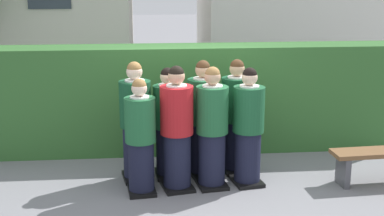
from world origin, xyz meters
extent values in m
plane|color=slate|center=(0.00, 0.00, 0.00)|extent=(60.00, 60.00, 0.00)
cylinder|color=black|center=(-0.70, -0.10, 0.35)|extent=(0.34, 0.34, 0.71)
cube|color=black|center=(-0.70, -0.10, 0.03)|extent=(0.40, 0.47, 0.05)
cylinder|color=#1E5B33|center=(-0.70, -0.10, 1.00)|extent=(0.40, 0.40, 0.58)
cylinder|color=white|center=(-0.70, -0.10, 1.30)|extent=(0.25, 0.25, 0.03)
cube|color=navy|center=(-0.72, 0.08, 1.12)|extent=(0.04, 0.02, 0.26)
sphere|color=beige|center=(-0.70, -0.10, 1.41)|extent=(0.20, 0.20, 0.20)
sphere|color=olive|center=(-0.70, -0.10, 1.45)|extent=(0.18, 0.18, 0.18)
cube|color=white|center=(-0.73, 0.15, 0.91)|extent=(0.15, 0.02, 0.20)
cylinder|color=black|center=(-0.22, -0.01, 0.39)|extent=(0.37, 0.37, 0.77)
cube|color=black|center=(-0.22, -0.01, 0.03)|extent=(0.47, 0.55, 0.05)
cylinder|color=#AD191E|center=(-0.22, -0.01, 1.09)|extent=(0.44, 0.44, 0.64)
cylinder|color=white|center=(-0.22, -0.01, 1.41)|extent=(0.27, 0.27, 0.03)
cube|color=#236038|center=(-0.26, 0.20, 1.22)|extent=(0.04, 0.02, 0.28)
sphere|color=tan|center=(-0.22, -0.01, 1.54)|extent=(0.22, 0.22, 0.22)
sphere|color=black|center=(-0.22, -0.01, 1.58)|extent=(0.20, 0.20, 0.20)
cylinder|color=black|center=(0.25, 0.03, 0.38)|extent=(0.36, 0.36, 0.76)
cube|color=black|center=(0.25, 0.03, 0.03)|extent=(0.45, 0.52, 0.05)
cylinder|color=#1E5B33|center=(0.25, 0.03, 1.07)|extent=(0.43, 0.43, 0.63)
cylinder|color=white|center=(0.25, 0.03, 1.39)|extent=(0.27, 0.27, 0.03)
cube|color=#236038|center=(0.22, 0.24, 1.20)|extent=(0.04, 0.02, 0.28)
sphere|color=tan|center=(0.25, 0.03, 1.51)|extent=(0.21, 0.21, 0.21)
sphere|color=olive|center=(0.25, 0.03, 1.55)|extent=(0.20, 0.20, 0.20)
cube|color=white|center=(0.21, 0.31, 0.98)|extent=(0.15, 0.03, 0.20)
cylinder|color=black|center=(0.75, 0.08, 0.37)|extent=(0.36, 0.36, 0.75)
cube|color=black|center=(0.75, 0.08, 0.03)|extent=(0.45, 0.52, 0.05)
cylinder|color=#19512D|center=(0.75, 0.08, 1.05)|extent=(0.42, 0.42, 0.62)
cylinder|color=white|center=(0.75, 0.08, 1.37)|extent=(0.26, 0.26, 0.03)
cube|color=navy|center=(0.71, 0.28, 1.18)|extent=(0.04, 0.02, 0.27)
sphere|color=beige|center=(0.75, 0.08, 1.49)|extent=(0.21, 0.21, 0.21)
sphere|color=black|center=(0.75, 0.08, 1.53)|extent=(0.19, 0.19, 0.19)
cylinder|color=black|center=(-0.77, 0.39, 0.38)|extent=(0.37, 0.37, 0.77)
cube|color=black|center=(-0.77, 0.39, 0.03)|extent=(0.46, 0.53, 0.05)
cylinder|color=#144728|center=(-0.77, 0.39, 1.09)|extent=(0.44, 0.44, 0.64)
cylinder|color=white|center=(-0.77, 0.39, 1.41)|extent=(0.27, 0.27, 0.03)
cube|color=navy|center=(-0.80, 0.59, 1.22)|extent=(0.04, 0.02, 0.28)
sphere|color=beige|center=(-0.77, 0.39, 1.53)|extent=(0.22, 0.22, 0.22)
sphere|color=olive|center=(-0.77, 0.39, 1.57)|extent=(0.20, 0.20, 0.20)
cylinder|color=black|center=(-0.32, 0.45, 0.36)|extent=(0.35, 0.35, 0.72)
cube|color=black|center=(-0.32, 0.45, 0.03)|extent=(0.40, 0.48, 0.05)
cylinder|color=#19512D|center=(-0.32, 0.45, 1.02)|extent=(0.41, 0.41, 0.60)
cylinder|color=white|center=(-0.32, 0.45, 1.33)|extent=(0.25, 0.25, 0.03)
cube|color=#236038|center=(-0.33, 0.65, 1.14)|extent=(0.04, 0.01, 0.26)
sphere|color=beige|center=(-0.32, 0.45, 1.44)|extent=(0.20, 0.20, 0.20)
sphere|color=black|center=(-0.32, 0.45, 1.48)|extent=(0.19, 0.19, 0.19)
cube|color=white|center=(-0.34, 0.72, 0.93)|extent=(0.15, 0.02, 0.20)
cylinder|color=black|center=(0.17, 0.49, 0.38)|extent=(0.37, 0.37, 0.76)
cube|color=black|center=(0.17, 0.49, 0.03)|extent=(0.46, 0.54, 0.05)
cylinder|color=#19512D|center=(0.17, 0.49, 1.08)|extent=(0.43, 0.43, 0.63)
cylinder|color=white|center=(0.17, 0.49, 1.40)|extent=(0.27, 0.27, 0.03)
cube|color=gold|center=(0.14, 0.69, 1.21)|extent=(0.04, 0.02, 0.28)
sphere|color=tan|center=(0.17, 0.49, 1.52)|extent=(0.22, 0.22, 0.22)
sphere|color=#472D19|center=(0.17, 0.49, 1.56)|extent=(0.20, 0.20, 0.20)
cylinder|color=black|center=(0.67, 0.57, 0.38)|extent=(0.36, 0.36, 0.76)
cube|color=black|center=(0.67, 0.57, 0.03)|extent=(0.46, 0.53, 0.05)
cylinder|color=#144728|center=(0.67, 0.57, 1.08)|extent=(0.43, 0.43, 0.63)
cylinder|color=white|center=(0.67, 0.57, 1.39)|extent=(0.27, 0.27, 0.03)
cube|color=gold|center=(0.63, 0.77, 1.20)|extent=(0.04, 0.02, 0.28)
sphere|color=tan|center=(0.67, 0.57, 1.52)|extent=(0.22, 0.22, 0.22)
sphere|color=#472D19|center=(0.67, 0.57, 1.55)|extent=(0.20, 0.20, 0.20)
cube|color=#33662D|center=(0.00, 1.61, 0.85)|extent=(7.00, 0.70, 1.71)
cube|color=beige|center=(-3.95, 7.12, 2.12)|extent=(6.02, 4.36, 4.24)
cube|color=brown|center=(2.59, -0.08, 0.45)|extent=(1.42, 0.45, 0.06)
cube|color=#4C4C51|center=(2.04, -0.12, 0.21)|extent=(0.10, 0.32, 0.42)
camera|label=1|loc=(-0.63, -6.60, 2.83)|focal=49.11mm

